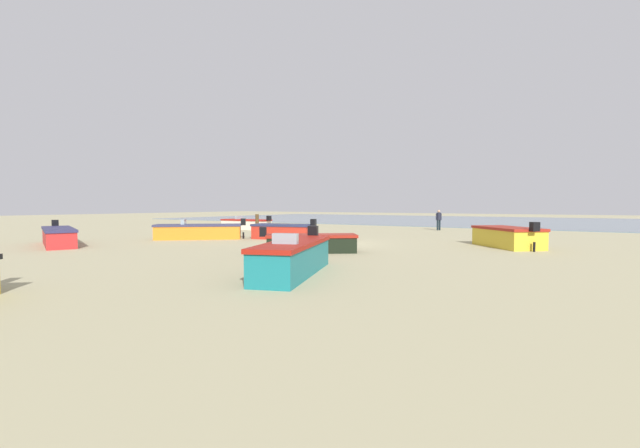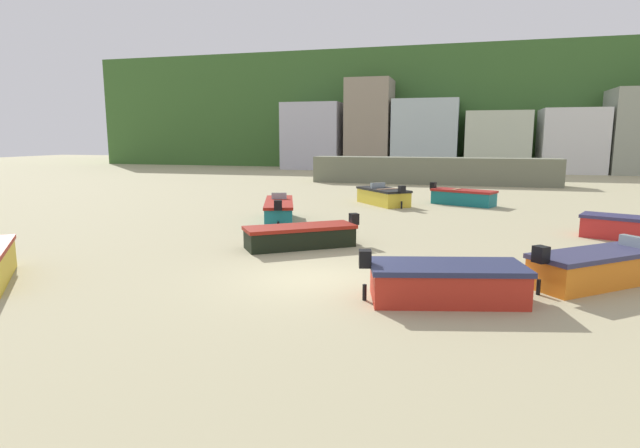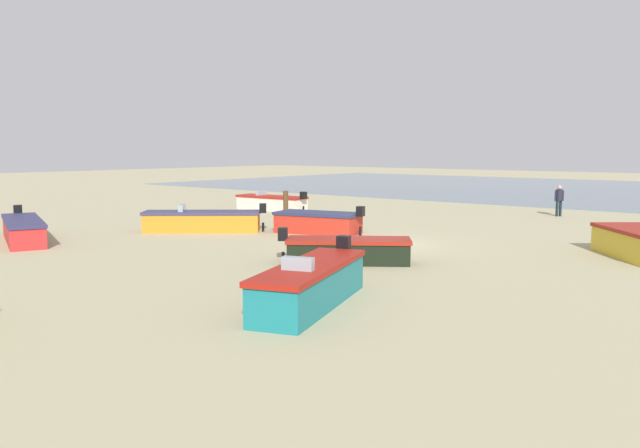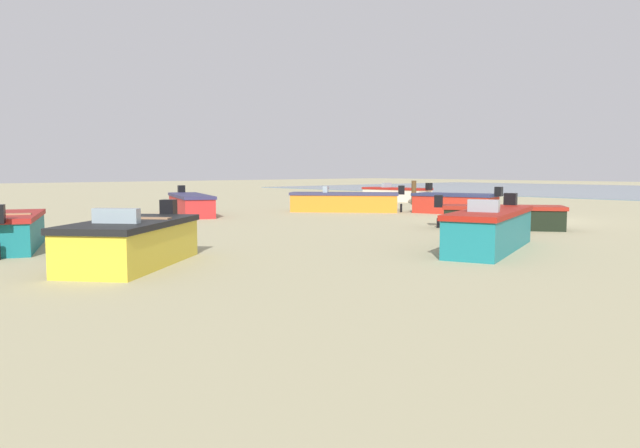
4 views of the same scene
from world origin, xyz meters
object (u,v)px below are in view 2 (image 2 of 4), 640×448
object	(u,v)px
boat_teal_1	(279,211)
boat_teal_5	(463,197)
boat_black_0	(301,236)
boat_yellow_4	(383,196)
boat_red_6	(446,282)
boat_orange_8	(611,265)

from	to	relation	value
boat_teal_1	boat_teal_5	bearing A→B (deg)	27.38
boat_black_0	boat_yellow_4	distance (m)	12.17
boat_red_6	boat_orange_8	distance (m)	4.94
boat_black_0	boat_orange_8	world-z (taller)	boat_orange_8
boat_teal_1	boat_yellow_4	xyz separation A→B (m)	(3.55, 7.34, -0.02)
boat_orange_8	boat_yellow_4	bearing A→B (deg)	169.42
boat_black_0	boat_yellow_4	world-z (taller)	boat_yellow_4
boat_teal_1	boat_yellow_4	world-z (taller)	boat_teal_1
boat_black_0	boat_red_6	size ratio (longest dim) A/B	0.98
boat_yellow_4	boat_red_6	world-z (taller)	boat_yellow_4
boat_black_0	boat_red_6	bearing A→B (deg)	-168.99
boat_yellow_4	boat_orange_8	size ratio (longest dim) A/B	0.82
boat_red_6	boat_yellow_4	bearing A→B (deg)	179.52
boat_teal_1	boat_red_6	bearing A→B (deg)	-70.74
boat_orange_8	boat_black_0	bearing A→B (deg)	-142.68
boat_yellow_4	boat_red_6	distance (m)	17.33
boat_black_0	boat_yellow_4	bearing A→B (deg)	-40.61
boat_teal_1	boat_teal_5	distance (m)	11.51
boat_red_6	boat_black_0	bearing A→B (deg)	-147.07
boat_red_6	boat_orange_8	xyz separation A→B (m)	(4.09, 2.76, 0.00)
boat_orange_8	boat_red_6	bearing A→B (deg)	-96.55
boat_teal_1	boat_red_6	world-z (taller)	boat_teal_1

